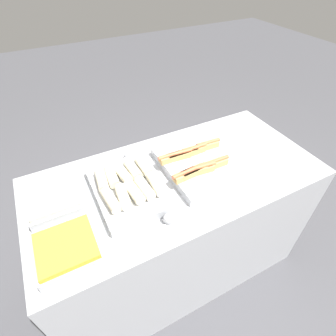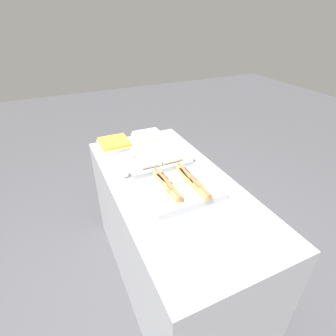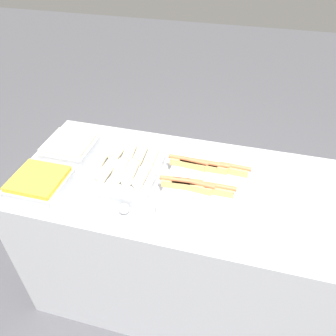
{
  "view_description": "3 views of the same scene",
  "coord_description": "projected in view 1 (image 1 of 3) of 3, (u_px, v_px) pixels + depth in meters",
  "views": [
    {
      "loc": [
        -0.53,
        -0.91,
        1.94
      ],
      "look_at": [
        -0.06,
        0.0,
        1.02
      ],
      "focal_mm": 28.0,
      "sensor_mm": 36.0,
      "label": 1
    },
    {
      "loc": [
        1.28,
        -0.62,
        1.92
      ],
      "look_at": [
        -0.06,
        0.0,
        1.02
      ],
      "focal_mm": 28.0,
      "sensor_mm": 36.0,
      "label": 2
    },
    {
      "loc": [
        0.25,
        -1.16,
        2.01
      ],
      "look_at": [
        -0.06,
        0.0,
        1.02
      ],
      "focal_mm": 35.0,
      "sensor_mm": 36.0,
      "label": 3
    }
  ],
  "objects": [
    {
      "name": "serving_spoon_near",
      "position": [
        165.0,
        220.0,
        1.2
      ],
      "size": [
        0.26,
        0.05,
        0.05
      ],
      "color": "#B2B5BA",
      "rests_on": "counter"
    },
    {
      "name": "counter",
      "position": [
        176.0,
        226.0,
        1.77
      ],
      "size": [
        1.63,
        0.78,
        0.94
      ],
      "color": "#B7BABF",
      "rests_on": "ground_plane"
    },
    {
      "name": "tray_hotdogs",
      "position": [
        196.0,
        164.0,
        1.47
      ],
      "size": [
        0.4,
        0.46,
        0.1
      ],
      "color": "#B7BABF",
      "rests_on": "counter"
    },
    {
      "name": "tray_side_back",
      "position": [
        55.0,
        200.0,
        1.27
      ],
      "size": [
        0.25,
        0.24,
        0.07
      ],
      "color": "#B7BABF",
      "rests_on": "counter"
    },
    {
      "name": "serving_spoon_far",
      "position": [
        126.0,
        157.0,
        1.54
      ],
      "size": [
        0.26,
        0.05,
        0.05
      ],
      "color": "#B2B5BA",
      "rests_on": "counter"
    },
    {
      "name": "tray_side_front",
      "position": [
        67.0,
        249.0,
        1.07
      ],
      "size": [
        0.25,
        0.24,
        0.07
      ],
      "color": "#B7BABF",
      "rests_on": "counter"
    },
    {
      "name": "tray_wraps",
      "position": [
        129.0,
        187.0,
        1.33
      ],
      "size": [
        0.34,
        0.45,
        0.1
      ],
      "color": "#B7BABF",
      "rests_on": "counter"
    },
    {
      "name": "ground_plane",
      "position": [
        175.0,
        261.0,
        2.08
      ],
      "size": [
        12.0,
        12.0,
        0.0
      ],
      "primitive_type": "plane",
      "color": "#4C4C51"
    }
  ]
}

